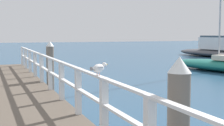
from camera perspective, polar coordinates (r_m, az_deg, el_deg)
pier_deck at (r=9.18m, az=-18.31°, el=-7.43°), size 2.85×19.27×0.50m
pier_railing at (r=9.20m, az=-10.06°, el=-1.70°), size 0.12×17.79×1.01m
dock_piling_far at (r=12.03m, az=-10.94°, el=-0.73°), size 0.29×0.29×1.95m
seagull_foreground at (r=5.54m, az=-2.36°, el=-0.84°), size 0.41×0.32×0.21m
boat_4 at (r=32.04m, az=17.46°, el=2.28°), size 3.94×8.03×2.01m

